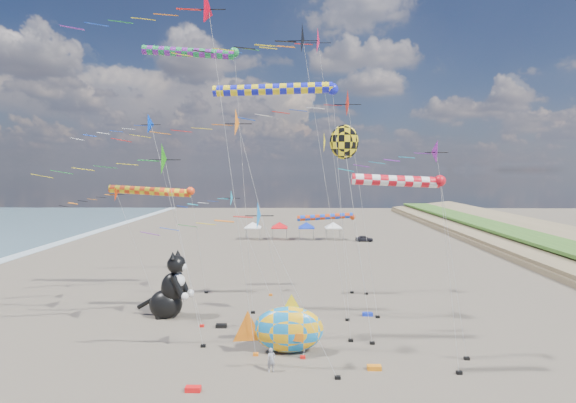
# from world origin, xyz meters

# --- Properties ---
(delta_kite_0) EXTENTS (11.10, 2.48, 19.72)m
(delta_kite_0) POSITION_xyz_m (5.91, 15.67, 18.21)
(delta_kite_0) COLOR red
(delta_kite_0) RESTS_ON ground
(delta_kite_1) EXTENTS (14.41, 2.84, 25.14)m
(delta_kite_1) POSITION_xyz_m (1.56, 14.87, 23.48)
(delta_kite_1) COLOR black
(delta_kite_1) RESTS_ON ground
(delta_kite_2) EXTENTS (10.89, 1.86, 11.01)m
(delta_kite_2) POSITION_xyz_m (-6.02, 22.48, 9.71)
(delta_kite_2) COLOR #19A1D7
(delta_kite_2) RESTS_ON ground
(delta_kite_3) EXTENTS (11.50, 2.23, 17.48)m
(delta_kite_3) POSITION_xyz_m (-2.18, 10.53, 16.04)
(delta_kite_3) COLOR orange
(delta_kite_3) RESTS_ON ground
(delta_kite_4) EXTENTS (12.30, 2.50, 15.02)m
(delta_kite_4) POSITION_xyz_m (-8.92, 8.95, 13.49)
(delta_kite_4) COLOR #219014
(delta_kite_4) RESTS_ON ground
(delta_kite_5) EXTENTS (14.75, 2.87, 27.19)m
(delta_kite_5) POSITION_xyz_m (2.96, 23.56, 25.51)
(delta_kite_5) COLOR #DA1945
(delta_kite_5) RESTS_ON ground
(delta_kite_6) EXTENTS (11.29, 2.00, 11.15)m
(delta_kite_6) POSITION_xyz_m (-0.65, 4.07, 9.81)
(delta_kite_6) COLOR #127AE3
(delta_kite_6) RESTS_ON ground
(delta_kite_7) EXTENTS (8.38, 1.62, 11.46)m
(delta_kite_7) POSITION_xyz_m (-16.27, 21.03, 10.25)
(delta_kite_7) COLOR red
(delta_kite_7) RESTS_ON ground
(delta_kite_8) EXTENTS (10.04, 1.77, 17.57)m
(delta_kite_8) POSITION_xyz_m (-10.81, 13.17, 16.30)
(delta_kite_8) COLOR #043BD9
(delta_kite_8) RESTS_ON ground
(delta_kite_9) EXTENTS (8.24, 1.73, 15.04)m
(delta_kite_9) POSITION_xyz_m (10.36, 7.03, 13.78)
(delta_kite_9) COLOR purple
(delta_kite_9) RESTS_ON ground
(delta_kite_10) EXTENTS (12.25, 2.51, 24.79)m
(delta_kite_10) POSITION_xyz_m (-4.79, 7.49, 23.25)
(delta_kite_10) COLOR red
(delta_kite_10) RESTS_ON ground
(windsock_0) EXTENTS (7.12, 0.71, 12.63)m
(windsock_0) POSITION_xyz_m (8.43, 4.84, 12.19)
(windsock_0) COLOR red
(windsock_0) RESTS_ON ground
(windsock_1) EXTENTS (7.38, 0.62, 8.44)m
(windsock_1) POSITION_xyz_m (5.28, 23.08, 8.06)
(windsock_1) COLOR red
(windsock_1) RESTS_ON ground
(windsock_2) EXTENTS (9.71, 0.83, 23.57)m
(windsock_2) POSITION_xyz_m (-7.01, 16.75, 23.06)
(windsock_2) COLOR #1A9142
(windsock_2) RESTS_ON ground
(windsock_3) EXTENTS (10.07, 0.87, 11.20)m
(windsock_3) POSITION_xyz_m (-12.72, 23.35, 10.73)
(windsock_3) COLOR #FE3F15
(windsock_3) RESTS_ON ground
(windsock_4) EXTENTS (10.38, 0.84, 19.23)m
(windsock_4) POSITION_xyz_m (0.66, 10.17, 18.74)
(windsock_4) COLOR #151BD4
(windsock_4) RESTS_ON ground
(angelfish_kite) EXTENTS (3.74, 3.02, 16.41)m
(angelfish_kite) POSITION_xyz_m (5.41, 11.66, 14.96)
(angelfish_kite) COLOR yellow
(angelfish_kite) RESTS_ON ground
(cat_inflatable) EXTENTS (4.74, 3.02, 5.93)m
(cat_inflatable) POSITION_xyz_m (-9.23, 15.78, 2.97)
(cat_inflatable) COLOR black
(cat_inflatable) RESTS_ON ground
(fish_inflatable) EXTENTS (6.66, 2.59, 4.23)m
(fish_inflatable) POSITION_xyz_m (1.33, 8.07, 1.70)
(fish_inflatable) COLOR #147DC7
(fish_inflatable) RESTS_ON ground
(person_adult) EXTENTS (0.66, 0.54, 1.55)m
(person_adult) POSITION_xyz_m (0.34, 5.02, 0.77)
(person_adult) COLOR gray
(person_adult) RESTS_ON ground
(child_green) EXTENTS (0.54, 0.46, 0.99)m
(child_green) POSITION_xyz_m (1.97, 8.59, 0.50)
(child_green) COLOR #187F1F
(child_green) RESTS_ON ground
(child_blue) EXTENTS (0.66, 0.66, 1.12)m
(child_blue) POSITION_xyz_m (0.30, 11.18, 0.56)
(child_blue) COLOR #2232AD
(child_blue) RESTS_ON ground
(kite_bag_0) EXTENTS (0.90, 0.44, 0.30)m
(kite_bag_0) POSITION_xyz_m (-4.20, 13.05, 0.15)
(kite_bag_0) COLOR black
(kite_bag_0) RESTS_ON ground
(kite_bag_1) EXTENTS (0.90, 0.44, 0.30)m
(kite_bag_1) POSITION_xyz_m (8.32, 16.23, 0.15)
(kite_bag_1) COLOR #152ED5
(kite_bag_1) RESTS_ON ground
(kite_bag_2) EXTENTS (0.90, 0.44, 0.30)m
(kite_bag_2) POSITION_xyz_m (7.00, 5.39, 0.15)
(kite_bag_2) COLOR orange
(kite_bag_2) RESTS_ON ground
(kite_bag_3) EXTENTS (0.90, 0.44, 0.30)m
(kite_bag_3) POSITION_xyz_m (-4.11, 2.38, 0.15)
(kite_bag_3) COLOR red
(kite_bag_3) RESTS_ON ground
(tent_row) EXTENTS (19.20, 4.20, 3.80)m
(tent_row) POSITION_xyz_m (1.50, 60.00, 3.15)
(tent_row) COLOR white
(tent_row) RESTS_ON ground
(parked_car) EXTENTS (3.35, 1.73, 1.09)m
(parked_car) POSITION_xyz_m (14.45, 58.00, 0.55)
(parked_car) COLOR #26262D
(parked_car) RESTS_ON ground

